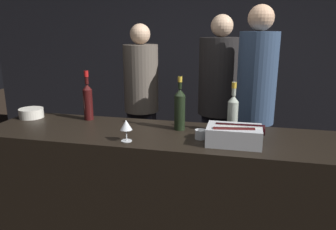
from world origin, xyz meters
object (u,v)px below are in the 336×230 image
at_px(person_in_hoodie, 255,101).
at_px(champagne_bottle, 180,108).
at_px(rose_wine_bottle, 233,112).
at_px(ice_bin_with_bottles, 235,134).
at_px(person_grey_polo, 141,95).
at_px(person_blond_tee, 219,97).
at_px(candle_votive, 200,134).
at_px(red_wine_bottle_tall, 88,100).
at_px(bowl_white, 31,113).
at_px(wine_glass, 126,126).

bearing_deg(person_in_hoodie, champagne_bottle, -112.86).
bearing_deg(rose_wine_bottle, person_in_hoodie, 76.55).
bearing_deg(ice_bin_with_bottles, person_grey_polo, 126.41).
relative_size(rose_wine_bottle, person_in_hoodie, 0.19).
bearing_deg(person_blond_tee, candle_votive, 139.50).
relative_size(ice_bin_with_bottles, red_wine_bottle_tall, 0.91).
distance_m(red_wine_bottle_tall, person_blond_tee, 1.35).
relative_size(champagne_bottle, person_grey_polo, 0.22).
bearing_deg(bowl_white, red_wine_bottle_tall, 5.85).
height_order(wine_glass, person_grey_polo, person_grey_polo).
bearing_deg(red_wine_bottle_tall, rose_wine_bottle, -4.89).
distance_m(person_in_hoodie, person_blond_tee, 0.50).
height_order(bowl_white, person_blond_tee, person_blond_tee).
bearing_deg(person_blond_tee, rose_wine_bottle, 149.39).
relative_size(bowl_white, candle_votive, 2.63).
xyz_separation_m(ice_bin_with_bottles, red_wine_bottle_tall, (-1.11, 0.31, 0.09)).
relative_size(bowl_white, person_in_hoodie, 0.10).
xyz_separation_m(red_wine_bottle_tall, person_grey_polo, (0.08, 1.08, -0.18)).
distance_m(wine_glass, red_wine_bottle_tall, 0.61).
distance_m(ice_bin_with_bottles, bowl_white, 1.59).
height_order(candle_votive, person_grey_polo, person_grey_polo).
bearing_deg(person_grey_polo, wine_glass, 131.14).
height_order(wine_glass, person_in_hoodie, person_in_hoodie).
relative_size(ice_bin_with_bottles, person_grey_polo, 0.20).
bearing_deg(red_wine_bottle_tall, bowl_white, -174.15).
bearing_deg(person_grey_polo, candle_votive, 148.37).
height_order(wine_glass, champagne_bottle, champagne_bottle).
bearing_deg(bowl_white, person_in_hoodie, 20.93).
distance_m(ice_bin_with_bottles, candle_votive, 0.23).
distance_m(champagne_bottle, person_grey_polo, 1.35).
distance_m(bowl_white, rose_wine_bottle, 1.55).
relative_size(bowl_white, person_grey_polo, 0.11).
xyz_separation_m(rose_wine_bottle, person_grey_polo, (-1.00, 1.17, -0.17)).
relative_size(ice_bin_with_bottles, person_blond_tee, 0.19).
xyz_separation_m(bowl_white, rose_wine_bottle, (1.54, -0.04, 0.10)).
relative_size(candle_votive, person_grey_polo, 0.04).
xyz_separation_m(bowl_white, person_in_hoodie, (1.71, 0.65, 0.03)).
bearing_deg(champagne_bottle, ice_bin_with_bottles, -29.72).
distance_m(wine_glass, person_in_hoodie, 1.29).
xyz_separation_m(bowl_white, person_blond_tee, (1.38, 1.03, -0.02)).
bearing_deg(candle_votive, person_grey_polo, 121.22).
bearing_deg(rose_wine_bottle, ice_bin_with_bottles, -83.09).
bearing_deg(champagne_bottle, person_in_hoodie, 53.27).
distance_m(ice_bin_with_bottles, wine_glass, 0.66).
bearing_deg(bowl_white, person_grey_polo, 64.22).
xyz_separation_m(wine_glass, red_wine_bottle_tall, (-0.45, 0.40, 0.05)).
bearing_deg(candle_votive, person_blond_tee, 88.86).
xyz_separation_m(ice_bin_with_bottles, rose_wine_bottle, (-0.03, 0.22, 0.08)).
xyz_separation_m(ice_bin_with_bottles, wine_glass, (-0.66, -0.09, 0.04)).
height_order(ice_bin_with_bottles, bowl_white, ice_bin_with_bottles).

